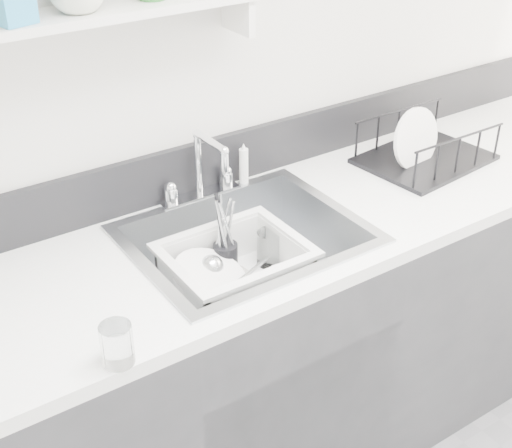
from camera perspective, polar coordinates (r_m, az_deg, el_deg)
counter_run at (r=2.25m, az=-0.72°, el=-10.85°), size 3.20×0.62×0.92m
backsplash at (r=2.16m, az=-5.19°, el=4.41°), size 3.20×0.02×0.16m
sink at (r=2.02m, az=-0.79°, el=-3.03°), size 0.64×0.52×0.20m
faucet at (r=2.13m, az=-4.46°, el=3.41°), size 0.26×0.18×0.23m
side_sprayer at (r=2.20m, az=-0.99°, el=4.82°), size 0.03×0.03×0.14m
wall_shelf at (r=1.79m, az=-15.02°, el=15.39°), size 1.00×0.16×0.12m
wash_tub at (r=1.99m, az=-1.67°, el=-3.77°), size 0.39×0.33×0.15m
plate_stack at (r=1.99m, az=-3.45°, el=-4.93°), size 0.27×0.26×0.10m
utensil_cup at (r=2.07m, az=-2.47°, el=-2.48°), size 0.07×0.07×0.24m
ladle at (r=2.00m, az=-1.81°, el=-4.38°), size 0.23×0.29×0.08m
tumbler_in_tub at (r=2.10m, az=1.08°, el=-1.93°), size 0.08×0.08×0.11m
tumbler_counter at (r=1.56m, az=-11.06°, el=-9.43°), size 0.09×0.09×0.10m
dish_rack at (r=2.42m, az=13.49°, el=6.47°), size 0.44×0.35×0.14m
bowl_small at (r=2.03m, az=2.36°, el=-4.44°), size 0.13×0.13×0.04m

